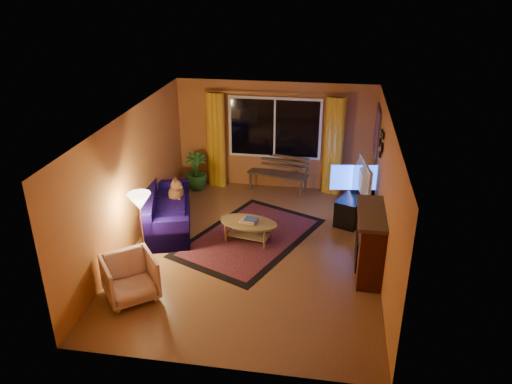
# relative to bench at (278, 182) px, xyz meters

# --- Properties ---
(floor) EXTENTS (4.50, 6.00, 0.02)m
(floor) POSITION_rel_bench_xyz_m (-0.11, -2.75, -0.22)
(floor) COLOR brown
(floor) RESTS_ON ground
(ceiling) EXTENTS (4.50, 6.00, 0.02)m
(ceiling) POSITION_rel_bench_xyz_m (-0.11, -2.75, 2.30)
(ceiling) COLOR white
(ceiling) RESTS_ON ground
(wall_back) EXTENTS (4.50, 0.02, 2.50)m
(wall_back) POSITION_rel_bench_xyz_m (-0.11, 0.26, 1.04)
(wall_back) COLOR #BD7135
(wall_back) RESTS_ON ground
(wall_left) EXTENTS (0.02, 6.00, 2.50)m
(wall_left) POSITION_rel_bench_xyz_m (-2.37, -2.75, 1.04)
(wall_left) COLOR #BD7135
(wall_left) RESTS_ON ground
(wall_right) EXTENTS (0.02, 6.00, 2.50)m
(wall_right) POSITION_rel_bench_xyz_m (2.15, -2.75, 1.04)
(wall_right) COLOR #BD7135
(wall_right) RESTS_ON ground
(window) EXTENTS (2.00, 0.02, 1.30)m
(window) POSITION_rel_bench_xyz_m (-0.11, 0.19, 1.24)
(window) COLOR black
(window) RESTS_ON wall_back
(curtain_rod) EXTENTS (3.20, 0.03, 0.03)m
(curtain_rod) POSITION_rel_bench_xyz_m (-0.11, 0.15, 2.04)
(curtain_rod) COLOR #BF8C3F
(curtain_rod) RESTS_ON wall_back
(curtain_left) EXTENTS (0.36, 0.36, 2.24)m
(curtain_left) POSITION_rel_bench_xyz_m (-1.46, 0.13, 0.91)
(curtain_left) COLOR gold
(curtain_left) RESTS_ON ground
(curtain_right) EXTENTS (0.36, 0.36, 2.24)m
(curtain_right) POSITION_rel_bench_xyz_m (1.24, 0.13, 0.91)
(curtain_right) COLOR gold
(curtain_right) RESTS_ON ground
(bench) EXTENTS (1.44, 0.72, 0.42)m
(bench) POSITION_rel_bench_xyz_m (0.00, 0.00, 0.00)
(bench) COLOR #3E3123
(bench) RESTS_ON ground
(potted_plant) EXTENTS (0.58, 0.58, 0.89)m
(potted_plant) POSITION_rel_bench_xyz_m (-1.89, -0.20, 0.24)
(potted_plant) COLOR #235B1E
(potted_plant) RESTS_ON ground
(sofa) EXTENTS (1.37, 2.14, 0.80)m
(sofa) POSITION_rel_bench_xyz_m (-1.94, -2.16, 0.19)
(sofa) COLOR #110649
(sofa) RESTS_ON ground
(dog) EXTENTS (0.36, 0.44, 0.43)m
(dog) POSITION_rel_bench_xyz_m (-1.89, -1.71, 0.40)
(dog) COLOR brown
(dog) RESTS_ON sofa
(armchair) EXTENTS (1.04, 1.03, 0.79)m
(armchair) POSITION_rel_bench_xyz_m (-1.78, -4.47, 0.19)
(armchair) COLOR beige
(armchair) RESTS_ON ground
(floor_lamp) EXTENTS (0.24, 0.24, 1.27)m
(floor_lamp) POSITION_rel_bench_xyz_m (-1.98, -3.37, 0.43)
(floor_lamp) COLOR #BF8C3F
(floor_lamp) RESTS_ON ground
(rug) EXTENTS (2.86, 3.40, 0.02)m
(rug) POSITION_rel_bench_xyz_m (-0.25, -2.30, -0.20)
(rug) COLOR maroon
(rug) RESTS_ON ground
(coffee_table) EXTENTS (1.31, 1.31, 0.41)m
(coffee_table) POSITION_rel_bench_xyz_m (-0.26, -2.41, -0.00)
(coffee_table) COLOR #977C48
(coffee_table) RESTS_ON ground
(tv_console) EXTENTS (0.91, 1.39, 0.55)m
(tv_console) POSITION_rel_bench_xyz_m (1.77, -1.08, 0.07)
(tv_console) COLOR black
(tv_console) RESTS_ON ground
(television) EXTENTS (0.31, 1.18, 0.67)m
(television) POSITION_rel_bench_xyz_m (1.77, -1.08, 0.68)
(television) COLOR black
(television) RESTS_ON tv_console
(fireplace) EXTENTS (0.40, 1.20, 1.10)m
(fireplace) POSITION_rel_bench_xyz_m (1.94, -3.15, 0.34)
(fireplace) COLOR maroon
(fireplace) RESTS_ON ground
(mirror_cluster) EXTENTS (0.06, 0.60, 0.56)m
(mirror_cluster) POSITION_rel_bench_xyz_m (2.10, -1.45, 1.59)
(mirror_cluster) COLOR black
(mirror_cluster) RESTS_ON wall_right
(painting) EXTENTS (0.04, 0.76, 0.96)m
(painting) POSITION_rel_bench_xyz_m (2.11, -0.30, 1.44)
(painting) COLOR #DB452F
(painting) RESTS_ON wall_right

